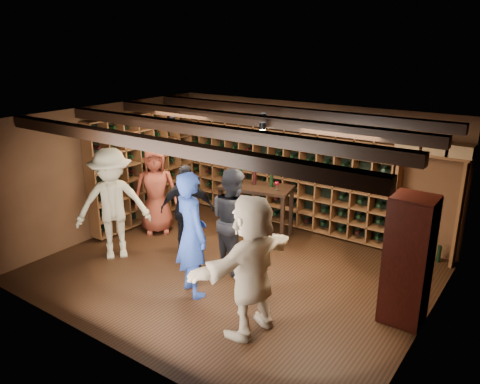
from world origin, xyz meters
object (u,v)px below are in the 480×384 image
Objects in this scene: display_cabinet at (407,263)px; guest_beige at (252,266)px; guest_woman_black at (187,209)px; tasting_table at (256,193)px; guest_red_floral at (156,190)px; guest_khaki at (113,204)px; man_blue_shirt at (192,234)px; man_grey_suit at (233,220)px.

guest_beige is at bearing -137.70° from display_cabinet.
guest_woman_black is at bearing -111.02° from guest_beige.
display_cabinet is 1.19× the size of tasting_table.
guest_red_floral is at bearing -106.85° from guest_beige.
guest_red_floral is at bearing -164.29° from tasting_table.
guest_beige is (3.17, -0.47, -0.03)m from guest_khaki.
guest_woman_black is at bearing -128.03° from tasting_table.
guest_beige is (1.26, -0.31, -0.00)m from man_blue_shirt.
man_grey_suit is at bearing -27.29° from guest_khaki.
man_blue_shirt is at bearing 97.48° from guest_woman_black.
guest_woman_black is 0.83× the size of guest_khaki.
display_cabinet is 0.90× the size of guest_khaki.
tasting_table is at bearing 4.43° from guest_khaki.
tasting_table is (-3.20, 1.24, 0.03)m from display_cabinet.
guest_beige is at bearing 155.61° from man_grey_suit.
guest_khaki is at bearing -126.28° from guest_red_floral.
guest_beige is (2.27, -1.36, 0.14)m from guest_woman_black.
man_blue_shirt is 1.11× the size of guest_red_floral.
guest_beige reaches higher than man_grey_suit.
man_grey_suit reaches higher than guest_woman_black.
tasting_table is (-0.43, 1.33, 0.02)m from man_grey_suit.
man_grey_suit is 0.91× the size of guest_beige.
guest_red_floral is (-4.92, 0.31, -0.00)m from display_cabinet.
guest_woman_black is at bearing -6.48° from guest_khaki.
display_cabinet is at bearing 144.09° from guest_woman_black.
guest_red_floral is 1.17× the size of tasting_table.
guest_red_floral is 1.07× the size of guest_woman_black.
guest_beige is (1.24, -1.31, 0.08)m from man_grey_suit.
man_grey_suit is 0.88× the size of guest_khaki.
man_blue_shirt reaches higher than man_grey_suit.
guest_khaki is at bearing 45.65° from man_grey_suit.
man_blue_shirt reaches higher than tasting_table.
man_grey_suit reaches higher than guest_red_floral.
display_cabinet is 1.02× the size of man_grey_suit.
guest_red_floral is at bearing 176.43° from display_cabinet.
guest_khaki is at bearing 18.86° from man_blue_shirt.
man_blue_shirt reaches higher than guest_beige.
display_cabinet is 2.78m from man_grey_suit.
guest_khaki is at bearing -168.92° from display_cabinet.
guest_khaki is (-1.93, -0.84, 0.11)m from man_grey_suit.
display_cabinet is 3.80m from guest_woman_black.
guest_woman_black is at bearing -179.42° from display_cabinet.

